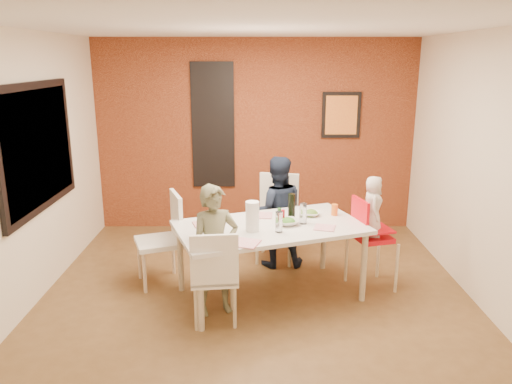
{
  "coord_description": "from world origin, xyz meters",
  "views": [
    {
      "loc": [
        -0.02,
        -4.81,
        2.43
      ],
      "look_at": [
        0.0,
        0.3,
        1.05
      ],
      "focal_mm": 35.0,
      "sensor_mm": 36.0,
      "label": 1
    }
  ],
  "objects_px": {
    "high_chair": "(369,235)",
    "toddler": "(373,206)",
    "chair_near": "(214,273)",
    "wine_bottle": "(292,207)",
    "child_far": "(277,212)",
    "dining_table": "(270,232)",
    "paper_towel_roll": "(252,216)",
    "chair_left": "(166,234)",
    "child_near": "(215,250)",
    "chair_far": "(277,212)"
  },
  "relations": [
    {
      "from": "chair_near",
      "to": "child_far",
      "type": "relative_size",
      "value": 0.7
    },
    {
      "from": "toddler",
      "to": "paper_towel_roll",
      "type": "xyz_separation_m",
      "value": [
        -1.26,
        -0.37,
        0.01
      ]
    },
    {
      "from": "chair_far",
      "to": "child_near",
      "type": "distance_m",
      "value": 1.56
    },
    {
      "from": "child_near",
      "to": "chair_near",
      "type": "bearing_deg",
      "value": -109.81
    },
    {
      "from": "chair_far",
      "to": "high_chair",
      "type": "distance_m",
      "value": 1.28
    },
    {
      "from": "high_chair",
      "to": "toddler",
      "type": "relative_size",
      "value": 1.56
    },
    {
      "from": "chair_near",
      "to": "paper_towel_roll",
      "type": "xyz_separation_m",
      "value": [
        0.35,
        0.42,
        0.41
      ]
    },
    {
      "from": "dining_table",
      "to": "chair_far",
      "type": "distance_m",
      "value": 1.08
    },
    {
      "from": "toddler",
      "to": "paper_towel_roll",
      "type": "height_order",
      "value": "toddler"
    },
    {
      "from": "chair_left",
      "to": "child_near",
      "type": "distance_m",
      "value": 0.91
    },
    {
      "from": "chair_left",
      "to": "high_chair",
      "type": "bearing_deg",
      "value": 65.76
    },
    {
      "from": "chair_left",
      "to": "wine_bottle",
      "type": "bearing_deg",
      "value": 62.6
    },
    {
      "from": "child_near",
      "to": "toddler",
      "type": "bearing_deg",
      "value": -3.25
    },
    {
      "from": "child_near",
      "to": "paper_towel_roll",
      "type": "distance_m",
      "value": 0.49
    },
    {
      "from": "child_far",
      "to": "dining_table",
      "type": "bearing_deg",
      "value": 79.38
    },
    {
      "from": "chair_left",
      "to": "high_chair",
      "type": "distance_m",
      "value": 2.19
    },
    {
      "from": "child_far",
      "to": "paper_towel_roll",
      "type": "height_order",
      "value": "child_far"
    },
    {
      "from": "child_far",
      "to": "child_near",
      "type": "bearing_deg",
      "value": 57.53
    },
    {
      "from": "dining_table",
      "to": "chair_near",
      "type": "bearing_deg",
      "value": -132.04
    },
    {
      "from": "dining_table",
      "to": "high_chair",
      "type": "relative_size",
      "value": 2.09
    },
    {
      "from": "child_near",
      "to": "child_far",
      "type": "xyz_separation_m",
      "value": [
        0.64,
        1.16,
        0.02
      ]
    },
    {
      "from": "dining_table",
      "to": "wine_bottle",
      "type": "height_order",
      "value": "wine_bottle"
    },
    {
      "from": "chair_near",
      "to": "wine_bottle",
      "type": "relative_size",
      "value": 3.28
    },
    {
      "from": "chair_far",
      "to": "paper_towel_roll",
      "type": "height_order",
      "value": "paper_towel_roll"
    },
    {
      "from": "dining_table",
      "to": "chair_near",
      "type": "relative_size",
      "value": 2.27
    },
    {
      "from": "chair_far",
      "to": "toddler",
      "type": "distance_m",
      "value": 1.33
    },
    {
      "from": "chair_near",
      "to": "dining_table",
      "type": "bearing_deg",
      "value": -138.32
    },
    {
      "from": "chair_far",
      "to": "wine_bottle",
      "type": "distance_m",
      "value": 0.96
    },
    {
      "from": "paper_towel_roll",
      "to": "child_far",
      "type": "bearing_deg",
      "value": 73.82
    },
    {
      "from": "dining_table",
      "to": "paper_towel_roll",
      "type": "height_order",
      "value": "paper_towel_roll"
    },
    {
      "from": "chair_left",
      "to": "paper_towel_roll",
      "type": "xyz_separation_m",
      "value": [
        0.95,
        -0.51,
        0.36
      ]
    },
    {
      "from": "chair_near",
      "to": "chair_far",
      "type": "height_order",
      "value": "chair_far"
    },
    {
      "from": "chair_far",
      "to": "wine_bottle",
      "type": "bearing_deg",
      "value": -71.66
    },
    {
      "from": "dining_table",
      "to": "paper_towel_roll",
      "type": "distance_m",
      "value": 0.33
    },
    {
      "from": "chair_left",
      "to": "paper_towel_roll",
      "type": "relative_size",
      "value": 3.38
    },
    {
      "from": "high_chair",
      "to": "dining_table",
      "type": "bearing_deg",
      "value": 84.84
    },
    {
      "from": "high_chair",
      "to": "toddler",
      "type": "height_order",
      "value": "toddler"
    },
    {
      "from": "chair_near",
      "to": "high_chair",
      "type": "bearing_deg",
      "value": -160.13
    },
    {
      "from": "paper_towel_roll",
      "to": "child_near",
      "type": "bearing_deg",
      "value": -153.54
    },
    {
      "from": "chair_near",
      "to": "wine_bottle",
      "type": "height_order",
      "value": "wine_bottle"
    },
    {
      "from": "dining_table",
      "to": "wine_bottle",
      "type": "bearing_deg",
      "value": 37.32
    },
    {
      "from": "chair_near",
      "to": "high_chair",
      "type": "height_order",
      "value": "high_chair"
    },
    {
      "from": "high_chair",
      "to": "toddler",
      "type": "xyz_separation_m",
      "value": [
        0.03,
        0.01,
        0.31
      ]
    },
    {
      "from": "paper_towel_roll",
      "to": "chair_left",
      "type": "bearing_deg",
      "value": 151.81
    },
    {
      "from": "dining_table",
      "to": "child_near",
      "type": "bearing_deg",
      "value": -147.35
    },
    {
      "from": "child_far",
      "to": "wine_bottle",
      "type": "bearing_deg",
      "value": 97.49
    },
    {
      "from": "child_near",
      "to": "wine_bottle",
      "type": "height_order",
      "value": "child_near"
    },
    {
      "from": "high_chair",
      "to": "wine_bottle",
      "type": "relative_size",
      "value": 3.55
    },
    {
      "from": "child_near",
      "to": "wine_bottle",
      "type": "bearing_deg",
      "value": 12.12
    },
    {
      "from": "child_far",
      "to": "toddler",
      "type": "distance_m",
      "value": 1.18
    }
  ]
}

